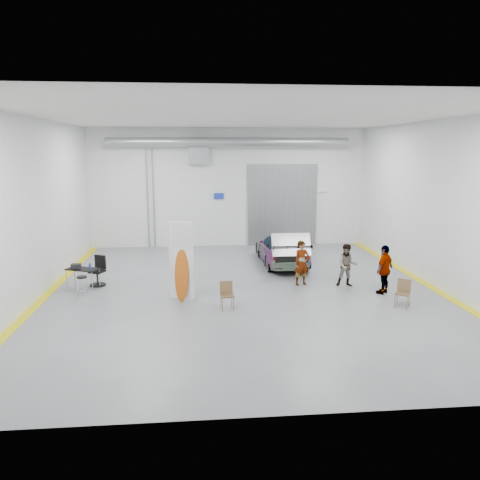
{
  "coord_description": "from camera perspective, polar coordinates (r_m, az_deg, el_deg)",
  "views": [
    {
      "loc": [
        -1.61,
        -15.92,
        4.96
      ],
      "look_at": [
        0.02,
        1.74,
        1.5
      ],
      "focal_mm": 35.0,
      "sensor_mm": 36.0,
      "label": 1
    }
  ],
  "objects": [
    {
      "name": "office_chair",
      "position": [
        18.06,
        -16.98,
        -3.82
      ],
      "size": [
        0.63,
        0.66,
        1.09
      ],
      "rotation": [
        0.0,
        0.0,
        -0.42
      ],
      "color": "black",
      "rests_on": "ground"
    },
    {
      "name": "person_a",
      "position": [
        17.4,
        7.53,
        -2.79
      ],
      "size": [
        0.7,
        0.56,
        1.66
      ],
      "primitive_type": "imported",
      "rotation": [
        0.0,
        0.0,
        0.31
      ],
      "color": "#966151",
      "rests_on": "ground"
    },
    {
      "name": "folding_chair_far",
      "position": [
        15.84,
        19.14,
        -6.8
      ],
      "size": [
        0.58,
        0.63,
        0.88
      ],
      "rotation": [
        0.0,
        0.0,
        -0.62
      ],
      "color": "brown",
      "rests_on": "ground"
    },
    {
      "name": "surfboard_display",
      "position": [
        15.41,
        -6.88,
        -3.34
      ],
      "size": [
        0.78,
        0.38,
        2.85
      ],
      "rotation": [
        0.0,
        0.0,
        -0.28
      ],
      "color": "white",
      "rests_on": "ground"
    },
    {
      "name": "trunk_lid",
      "position": [
        18.44,
        6.28,
        -0.35
      ],
      "size": [
        1.54,
        0.93,
        0.04
      ],
      "primitive_type": "cube",
      "color": "silver",
      "rests_on": "sedan_car"
    },
    {
      "name": "folding_chair_near",
      "position": [
        14.8,
        -1.58,
        -7.44
      ],
      "size": [
        0.45,
        0.46,
        0.86
      ],
      "rotation": [
        0.0,
        0.0,
        0.1
      ],
      "color": "brown",
      "rests_on": "ground"
    },
    {
      "name": "person_b",
      "position": [
        17.52,
        12.94,
        -3.03
      ],
      "size": [
        0.86,
        0.72,
        1.57
      ],
      "primitive_type": "imported",
      "rotation": [
        0.0,
        0.0,
        -0.19
      ],
      "color": "slate",
      "rests_on": "ground"
    },
    {
      "name": "ground",
      "position": [
        16.75,
        0.49,
        -6.18
      ],
      "size": [
        16.0,
        16.0,
        0.0
      ],
      "primitive_type": "plane",
      "color": "slate",
      "rests_on": "ground"
    },
    {
      "name": "sedan_car",
      "position": [
        20.53,
        5.12,
        -1.1
      ],
      "size": [
        1.92,
        4.58,
        1.32
      ],
      "primitive_type": "imported",
      "rotation": [
        0.0,
        0.0,
        3.16
      ],
      "color": "silver",
      "rests_on": "ground"
    },
    {
      "name": "work_table",
      "position": [
        17.84,
        -18.83,
        -3.32
      ],
      "size": [
        1.27,
        0.94,
        0.93
      ],
      "rotation": [
        0.0,
        0.0,
        -0.37
      ],
      "color": "gray",
      "rests_on": "ground"
    },
    {
      "name": "room_shell",
      "position": [
        18.26,
        0.56,
        8.27
      ],
      "size": [
        14.02,
        16.18,
        6.01
      ],
      "color": "silver",
      "rests_on": "ground"
    },
    {
      "name": "shop_stool",
      "position": [
        16.92,
        -18.65,
        -5.38
      ],
      "size": [
        0.36,
        0.36,
        0.7
      ],
      "rotation": [
        0.0,
        0.0,
        0.08
      ],
      "color": "black",
      "rests_on": "ground"
    },
    {
      "name": "person_c",
      "position": [
        16.96,
        17.21,
        -3.45
      ],
      "size": [
        1.03,
        0.97,
        1.73
      ],
      "primitive_type": "imported",
      "rotation": [
        0.0,
        0.0,
        3.86
      ],
      "color": "#9A6433",
      "rests_on": "ground"
    }
  ]
}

